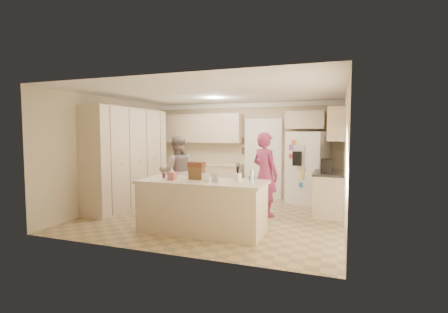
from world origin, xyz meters
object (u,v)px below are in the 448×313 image
(tissue_box, at_px, (172,176))
(dollhouse_body, at_px, (197,173))
(island_base, at_px, (202,207))
(utensil_crock, at_px, (238,177))
(teen_girl, at_px, (265,174))
(refrigerator, at_px, (308,168))
(coffee_maker, at_px, (327,166))
(teen_boy, at_px, (177,172))

(tissue_box, distance_m, dollhouse_body, 0.45)
(island_base, height_order, dollhouse_body, dollhouse_body)
(island_base, relative_size, dollhouse_body, 8.46)
(island_base, bearing_deg, dollhouse_body, 146.31)
(island_base, height_order, utensil_crock, utensil_crock)
(tissue_box, height_order, teen_girl, teen_girl)
(refrigerator, xyz_separation_m, coffee_maker, (0.49, -1.15, 0.17))
(island_base, xyz_separation_m, teen_girl, (0.81, 1.51, 0.45))
(coffee_maker, xyz_separation_m, dollhouse_body, (-2.20, -1.80, -0.03))
(utensil_crock, bearing_deg, tissue_box, -172.87)
(teen_boy, bearing_deg, dollhouse_body, 98.68)
(coffee_maker, relative_size, island_base, 0.14)
(refrigerator, xyz_separation_m, utensil_crock, (-0.91, -3.00, 0.10))
(island_base, bearing_deg, tissue_box, -169.70)
(dollhouse_body, distance_m, teen_girl, 1.71)
(coffee_maker, relative_size, teen_boy, 0.18)
(coffee_maker, distance_m, island_base, 2.87)
(refrigerator, relative_size, island_base, 0.82)
(coffee_maker, height_order, utensil_crock, coffee_maker)
(utensil_crock, distance_m, teen_boy, 2.37)
(island_base, relative_size, teen_boy, 1.29)
(refrigerator, distance_m, utensil_crock, 3.13)
(coffee_maker, height_order, teen_boy, teen_boy)
(teen_girl, bearing_deg, dollhouse_body, 85.70)
(island_base, bearing_deg, coffee_maker, 42.83)
(utensil_crock, distance_m, teen_girl, 1.47)
(coffee_maker, distance_m, teen_boy, 3.35)
(island_base, xyz_separation_m, utensil_crock, (0.65, 0.05, 0.56))
(dollhouse_body, bearing_deg, island_base, -33.69)
(tissue_box, bearing_deg, refrigerator, 56.18)
(dollhouse_body, height_order, teen_boy, teen_boy)
(coffee_maker, relative_size, dollhouse_body, 1.15)
(utensil_crock, bearing_deg, coffee_maker, 52.88)
(dollhouse_body, xyz_separation_m, teen_boy, (-1.11, 1.34, -0.18))
(refrigerator, bearing_deg, dollhouse_body, -101.49)
(refrigerator, height_order, teen_girl, refrigerator)
(island_base, xyz_separation_m, dollhouse_body, (-0.15, 0.10, 0.60))
(island_base, relative_size, teen_girl, 1.24)
(dollhouse_body, height_order, teen_girl, teen_girl)
(island_base, bearing_deg, teen_boy, 131.21)
(tissue_box, bearing_deg, dollhouse_body, 26.57)
(teen_boy, bearing_deg, tissue_box, 83.79)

